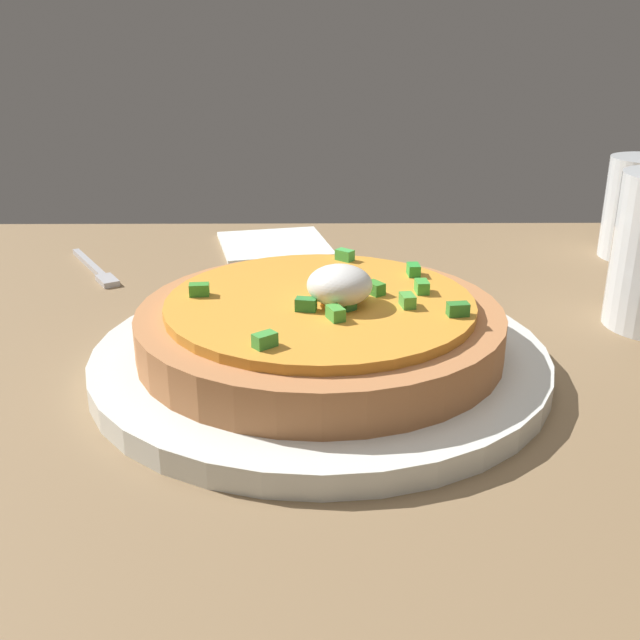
{
  "coord_description": "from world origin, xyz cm",
  "views": [
    {
      "loc": [
        -7.66,
        -49.2,
        25.15
      ],
      "look_at": [
        -7.28,
        -3.51,
        6.79
      ],
      "focal_mm": 42.66,
      "sensor_mm": 36.0,
      "label": 1
    }
  ],
  "objects": [
    {
      "name": "dining_table",
      "position": [
        0.0,
        0.0,
        1.62
      ],
      "size": [
        107.33,
        69.42,
        3.24
      ],
      "primitive_type": "cube",
      "color": "olive",
      "rests_on": "ground"
    },
    {
      "name": "pizza",
      "position": [
        -7.24,
        -3.53,
        6.51
      ],
      "size": [
        23.7,
        23.7,
        5.93
      ],
      "color": "#BB7848",
      "rests_on": "plate"
    },
    {
      "name": "napkin",
      "position": [
        -11.73,
        25.63,
        3.44
      ],
      "size": [
        12.59,
        12.59,
        0.4
      ],
      "primitive_type": "cube",
      "rotation": [
        0.0,
        0.0,
        0.21
      ],
      "color": "white",
      "rests_on": "dining_table"
    },
    {
      "name": "fork",
      "position": [
        -27.61,
        17.12,
        3.49
      ],
      "size": [
        6.94,
        10.68,
        0.5
      ],
      "rotation": [
        0.0,
        0.0,
        -1.03
      ],
      "color": "#B7B7BC",
      "rests_on": "dining_table"
    },
    {
      "name": "plate",
      "position": [
        -7.28,
        -3.51,
        4.02
      ],
      "size": [
        29.82,
        29.82,
        1.55
      ],
      "primitive_type": "cylinder",
      "color": "white",
      "rests_on": "dining_table"
    }
  ]
}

